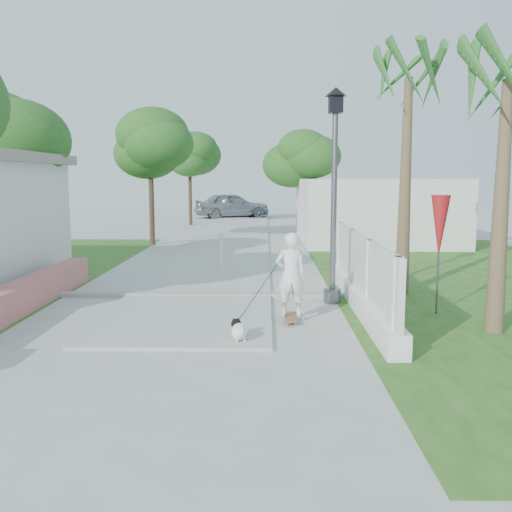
{
  "coord_description": "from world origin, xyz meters",
  "views": [
    {
      "loc": [
        1.49,
        -6.36,
        2.61
      ],
      "look_at": [
        1.3,
        4.72,
        1.1
      ],
      "focal_mm": 40.0,
      "sensor_mm": 36.0,
      "label": 1
    }
  ],
  "objects_px": {
    "street_lamp": "(334,188)",
    "parked_car": "(232,205)",
    "patio_umbrella": "(440,228)",
    "bollard": "(221,249)",
    "dog": "(239,330)",
    "skateboarder": "(271,286)"
  },
  "relations": [
    {
      "from": "street_lamp",
      "to": "parked_car",
      "type": "relative_size",
      "value": 0.89
    },
    {
      "from": "street_lamp",
      "to": "patio_umbrella",
      "type": "height_order",
      "value": "street_lamp"
    },
    {
      "from": "patio_umbrella",
      "to": "bollard",
      "type": "bearing_deg",
      "value": 129.91
    },
    {
      "from": "street_lamp",
      "to": "dog",
      "type": "height_order",
      "value": "street_lamp"
    },
    {
      "from": "dog",
      "to": "parked_car",
      "type": "height_order",
      "value": "parked_car"
    },
    {
      "from": "bollard",
      "to": "dog",
      "type": "bearing_deg",
      "value": -83.47
    },
    {
      "from": "skateboarder",
      "to": "patio_umbrella",
      "type": "bearing_deg",
      "value": -163.98
    },
    {
      "from": "bollard",
      "to": "dog",
      "type": "distance_m",
      "value": 7.59
    },
    {
      "from": "street_lamp",
      "to": "dog",
      "type": "bearing_deg",
      "value": -121.23
    },
    {
      "from": "skateboarder",
      "to": "parked_car",
      "type": "relative_size",
      "value": 0.33
    },
    {
      "from": "dog",
      "to": "parked_car",
      "type": "distance_m",
      "value": 29.53
    },
    {
      "from": "parked_car",
      "to": "patio_umbrella",
      "type": "bearing_deg",
      "value": 176.64
    },
    {
      "from": "street_lamp",
      "to": "bollard",
      "type": "bearing_deg",
      "value": 120.96
    },
    {
      "from": "street_lamp",
      "to": "dog",
      "type": "xyz_separation_m",
      "value": [
        -1.84,
        -3.03,
        -2.22
      ]
    },
    {
      "from": "skateboarder",
      "to": "dog",
      "type": "height_order",
      "value": "skateboarder"
    },
    {
      "from": "skateboarder",
      "to": "parked_car",
      "type": "distance_m",
      "value": 28.56
    },
    {
      "from": "parked_car",
      "to": "bollard",
      "type": "bearing_deg",
      "value": 167.7
    },
    {
      "from": "street_lamp",
      "to": "skateboarder",
      "type": "xyz_separation_m",
      "value": [
        -1.32,
        -2.03,
        -1.69
      ]
    },
    {
      "from": "skateboarder",
      "to": "dog",
      "type": "xyz_separation_m",
      "value": [
        -0.52,
        -1.0,
        -0.53
      ]
    },
    {
      "from": "bollard",
      "to": "patio_umbrella",
      "type": "height_order",
      "value": "patio_umbrella"
    },
    {
      "from": "patio_umbrella",
      "to": "parked_car",
      "type": "bearing_deg",
      "value": 101.5
    },
    {
      "from": "bollard",
      "to": "skateboarder",
      "type": "distance_m",
      "value": 6.68
    }
  ]
}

